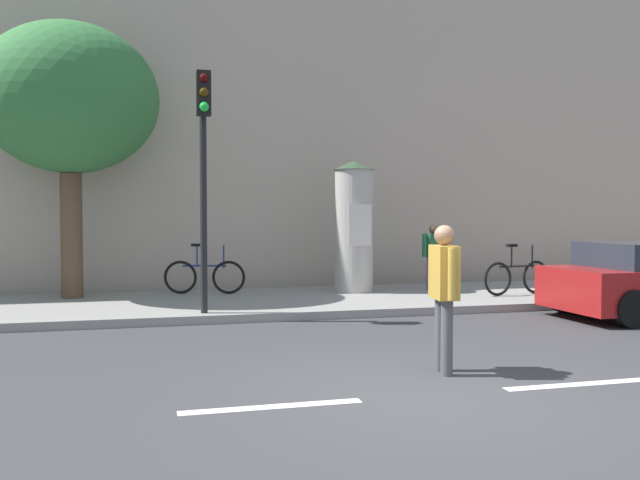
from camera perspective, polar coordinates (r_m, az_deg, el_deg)
The scene contains 11 objects.
ground_plane at distance 7.11m, azimuth 9.93°, elevation -13.06°, with size 80.00×80.00×0.00m, color #38383A.
sidewalk_curb at distance 13.66m, azimuth -2.29°, elevation -5.33°, with size 36.00×4.00×0.15m, color gray.
lane_markings at distance 7.11m, azimuth 9.93°, elevation -13.03°, with size 25.80×0.16×0.01m.
building_backdrop at distance 18.77m, azimuth -5.58°, elevation 12.51°, with size 36.00×5.00×10.45m, color #B7A893.
traffic_light at distance 11.57m, azimuth -10.02°, elevation 7.55°, with size 0.24×0.45×4.15m.
poster_column at distance 14.71m, azimuth 2.96°, elevation 1.26°, with size 0.94×0.94×2.91m.
street_tree at distance 14.67m, azimuth -20.81°, elevation 11.23°, with size 3.58×3.58×5.61m.
pedestrian_with_bag at distance 7.87m, azimuth 10.66°, elevation -3.87°, with size 0.30×0.66×1.75m.
pedestrian_in_dark_shirt at distance 15.36m, azimuth 9.75°, elevation -0.98°, with size 0.61×0.42×1.49m.
bicycle_leaning at distance 14.77m, azimuth 16.65°, elevation -3.04°, with size 1.75×0.41×1.09m.
bicycle_upright at distance 14.51m, azimuth -9.95°, elevation -3.07°, with size 1.72×0.53×1.09m.
Camera 1 is at (-2.83, -6.25, 1.87)m, focal length 37.05 mm.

